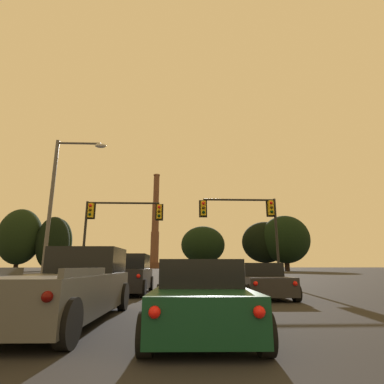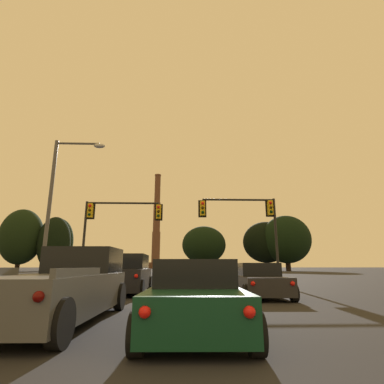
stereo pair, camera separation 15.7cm
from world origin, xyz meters
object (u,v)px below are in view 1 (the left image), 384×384
(sedan_center_lane_second, at_px, (200,296))
(traffic_light_overhead_left, at_px, (112,220))
(sedan_center_lane_front, at_px, (183,281))
(suv_left_lane_front, at_px, (129,274))
(traffic_light_overhead_right, at_px, (250,218))
(pickup_truck_left_lane_second, at_px, (69,287))
(street_lamp, at_px, (60,195))
(smokestack, at_px, (155,230))
(sedan_right_lane_front, at_px, (260,281))

(sedan_center_lane_second, distance_m, traffic_light_overhead_left, 16.48)
(sedan_center_lane_front, bearing_deg, suv_left_lane_front, 147.03)
(sedan_center_lane_second, distance_m, traffic_light_overhead_right, 15.34)
(pickup_truck_left_lane_second, xyz_separation_m, sedan_center_lane_second, (3.17, -1.06, -0.14))
(suv_left_lane_front, relative_size, traffic_light_overhead_right, 0.82)
(pickup_truck_left_lane_second, bearing_deg, traffic_light_overhead_left, 100.05)
(suv_left_lane_front, bearing_deg, traffic_light_overhead_right, 36.22)
(sedan_center_lane_front, bearing_deg, pickup_truck_left_lane_second, -116.73)
(suv_left_lane_front, relative_size, traffic_light_overhead_left, 0.83)
(traffic_light_overhead_right, relative_size, street_lamp, 0.73)
(sedan_center_lane_second, bearing_deg, pickup_truck_left_lane_second, 163.14)
(suv_left_lane_front, relative_size, smokestack, 0.09)
(sedan_center_lane_second, relative_size, smokestack, 0.09)
(traffic_light_overhead_left, distance_m, smokestack, 145.80)
(suv_left_lane_front, xyz_separation_m, sedan_center_lane_front, (2.64, -1.69, -0.23))
(traffic_light_overhead_left, bearing_deg, smokestack, 93.43)
(pickup_truck_left_lane_second, distance_m, street_lamp, 10.05)
(pickup_truck_left_lane_second, height_order, traffic_light_overhead_right, traffic_light_overhead_right)
(pickup_truck_left_lane_second, relative_size, traffic_light_overhead_left, 0.94)
(street_lamp, bearing_deg, sedan_right_lane_front, -14.16)
(suv_left_lane_front, xyz_separation_m, pickup_truck_left_lane_second, (-0.23, -7.50, -0.09))
(sedan_center_lane_front, distance_m, sedan_center_lane_second, 6.88)
(pickup_truck_left_lane_second, height_order, sedan_center_lane_second, pickup_truck_left_lane_second)
(suv_left_lane_front, height_order, traffic_light_overhead_right, traffic_light_overhead_right)
(suv_left_lane_front, bearing_deg, sedan_right_lane_front, -16.67)
(traffic_light_overhead_right, height_order, traffic_light_overhead_left, traffic_light_overhead_right)
(pickup_truck_left_lane_second, bearing_deg, sedan_center_lane_second, -17.45)
(sedan_right_lane_front, distance_m, street_lamp, 11.27)
(sedan_center_lane_second, distance_m, smokestack, 161.58)
(smokestack, bearing_deg, sedan_right_lane_front, -83.60)
(suv_left_lane_front, height_order, smokestack, smokestack)
(traffic_light_overhead_right, xyz_separation_m, smokestack, (-18.60, 145.61, 16.06))
(sedan_center_lane_front, height_order, street_lamp, street_lamp)
(sedan_center_lane_second, relative_size, street_lamp, 0.58)
(pickup_truck_left_lane_second, xyz_separation_m, traffic_light_overhead_left, (-2.22, 14.02, 3.74))
(traffic_light_overhead_right, relative_size, smokestack, 0.11)
(sedan_center_lane_second, height_order, traffic_light_overhead_right, traffic_light_overhead_right)
(suv_left_lane_front, bearing_deg, pickup_truck_left_lane_second, -92.15)
(sedan_center_lane_second, height_order, traffic_light_overhead_left, traffic_light_overhead_left)
(street_lamp, bearing_deg, traffic_light_overhead_left, 74.49)
(sedan_center_lane_front, relative_size, sedan_center_lane_second, 0.99)
(sedan_center_lane_second, bearing_deg, traffic_light_overhead_right, 73.77)
(sedan_right_lane_front, relative_size, suv_left_lane_front, 0.96)
(sedan_right_lane_front, bearing_deg, sedan_center_lane_front, -179.88)
(sedan_center_lane_second, bearing_deg, smokestack, 96.66)
(traffic_light_overhead_right, bearing_deg, traffic_light_overhead_left, 174.41)
(sedan_right_lane_front, height_order, sedan_center_lane_front, same)
(sedan_right_lane_front, bearing_deg, smokestack, 97.79)
(traffic_light_overhead_right, bearing_deg, sedan_center_lane_second, -107.87)
(sedan_center_lane_second, bearing_deg, suv_left_lane_front, 110.55)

